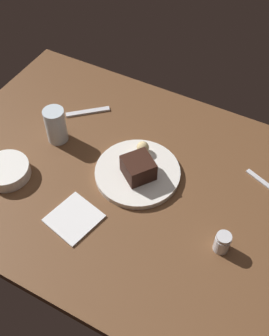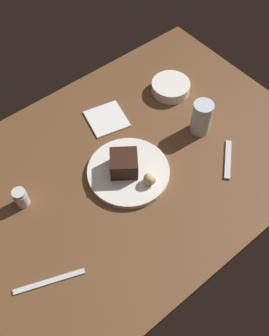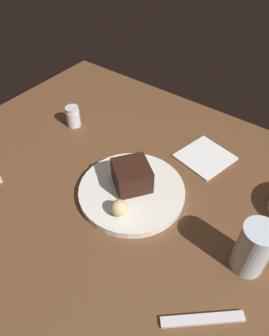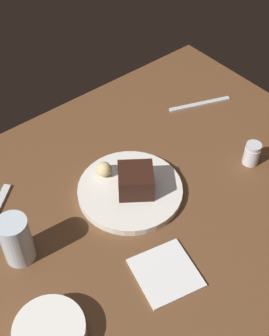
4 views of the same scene
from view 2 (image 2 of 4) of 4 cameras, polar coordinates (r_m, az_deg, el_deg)
dining_table at (r=126.62cm, az=-0.83°, el=0.09°), size 120.00×84.00×3.00cm
dessert_plate at (r=122.73cm, az=-0.88°, el=-0.56°), size 25.56×25.56×1.83cm
chocolate_cake_slice at (r=119.67cm, az=-1.55°, el=0.65°), size 11.54×11.52×6.18cm
bread_roll at (r=117.97cm, az=2.17°, el=-1.60°), size 3.82×3.82×3.82cm
salt_shaker at (r=119.93cm, az=-16.02°, el=-4.12°), size 4.15×4.15×6.29cm
water_glass at (r=131.51cm, az=9.60°, el=7.15°), size 6.59×6.59×11.93cm
side_bowl at (r=145.74cm, az=5.21°, el=11.48°), size 13.75×13.75×3.89cm
dessert_spoon at (r=129.59cm, az=13.26°, el=1.21°), size 12.47×11.23×0.70cm
butter_knife at (r=110.34cm, az=-12.13°, el=-15.65°), size 18.21×8.20×0.50cm
folded_napkin at (r=137.23cm, az=-4.01°, el=7.05°), size 15.04×15.37×0.60cm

